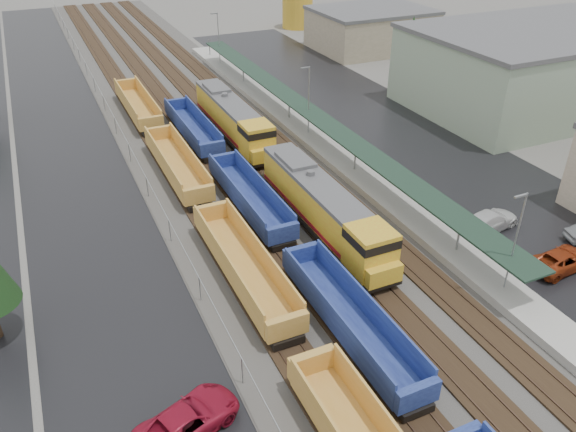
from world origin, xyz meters
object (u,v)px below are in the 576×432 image
locomotive_lead (325,209)px  locomotive_trail (234,120)px  parked_car_west_c (187,420)px  parked_car_east_c (490,221)px  well_string_blue (349,319)px  storage_tank (297,12)px  well_string_yellow (244,266)px  parked_car_east_b (562,260)px

locomotive_lead → locomotive_trail: same height
parked_car_west_c → parked_car_east_c: size_ratio=1.04×
parked_car_east_c → locomotive_trail: bearing=16.4°
well_string_blue → parked_car_east_c: (16.53, 5.92, -0.38)m
storage_tank → parked_car_west_c: 92.82m
parked_car_west_c → parked_car_east_c: 29.06m
locomotive_trail → well_string_blue: locomotive_trail is taller
well_string_yellow → parked_car_west_c: (-7.17, -10.77, -0.42)m
locomotive_trail → well_string_yellow: (-8.00, -24.04, -1.10)m
well_string_blue → parked_car_west_c: (-11.17, -2.89, -0.38)m
locomotive_trail → parked_car_east_c: (12.53, -26.00, -1.51)m
well_string_blue → locomotive_trail: bearing=82.9°
well_string_yellow → parked_car_east_b: bearing=-21.2°
locomotive_trail → parked_car_east_c: 28.90m
well_string_blue → parked_car_west_c: 11.54m
well_string_yellow → locomotive_lead: bearing=20.8°
locomotive_trail → storage_tank: storage_tank is taller
locomotive_trail → storage_tank: size_ratio=3.30×
storage_tank → parked_car_west_c: storage_tank is taller
well_string_yellow → well_string_blue: bearing=-63.1°
locomotive_trail → storage_tank: (29.71, 46.42, 0.57)m
well_string_yellow → parked_car_east_c: bearing=-5.4°
storage_tank → parked_car_east_c: size_ratio=1.05×
well_string_yellow → storage_tank: 79.94m
storage_tank → parked_car_east_b: storage_tank is taller
well_string_yellow → parked_car_east_c: 20.62m
locomotive_lead → parked_car_east_c: bearing=-21.8°
storage_tank → parked_car_east_c: storage_tank is taller
storage_tank → parked_car_west_c: size_ratio=1.00×
parked_car_west_c → parked_car_east_b: parked_car_west_c is taller
locomotive_lead → well_string_blue: 11.68m
locomotive_trail → locomotive_lead: bearing=-90.0°
locomotive_lead → parked_car_east_b: size_ratio=3.61×
locomotive_lead → locomotive_trail: bearing=90.0°
locomotive_lead → well_string_blue: bearing=-110.1°
well_string_yellow → storage_tank: bearing=61.8°
storage_tank → locomotive_lead: bearing=-113.8°
well_string_yellow → well_string_blue: well_string_yellow is taller
well_string_blue → parked_car_east_b: well_string_blue is taller
parked_car_east_c → parked_car_east_b: bearing=179.8°
parked_car_east_b → parked_car_east_c: parked_car_east_c is taller
well_string_yellow → parked_car_east_c: (20.53, -1.96, -0.42)m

